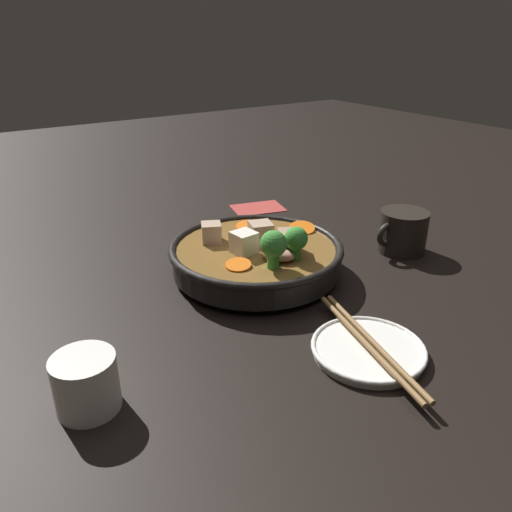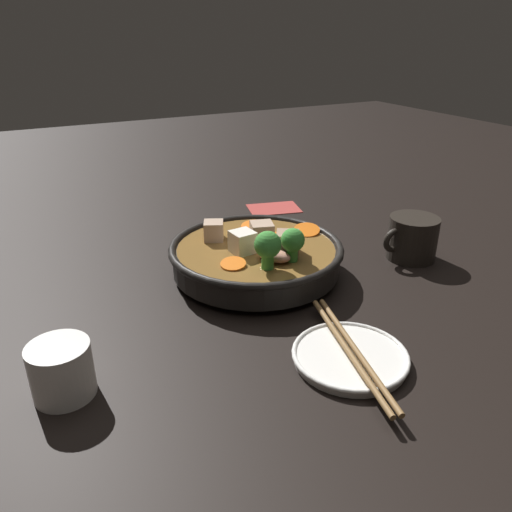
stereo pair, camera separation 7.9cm
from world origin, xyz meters
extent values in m
plane|color=black|center=(0.00, 0.00, 0.00)|extent=(3.00, 3.00, 0.00)
cylinder|color=black|center=(0.00, 0.00, 0.01)|extent=(0.15, 0.15, 0.01)
cylinder|color=black|center=(0.00, 0.00, 0.03)|extent=(0.26, 0.26, 0.04)
torus|color=black|center=(0.00, 0.00, 0.05)|extent=(0.28, 0.28, 0.01)
cylinder|color=brown|center=(0.00, 0.00, 0.04)|extent=(0.25, 0.25, 0.02)
cylinder|color=orange|center=(-0.04, -0.02, 0.05)|extent=(0.06, 0.06, 0.01)
cylinder|color=orange|center=(-0.10, -0.02, 0.05)|extent=(0.06, 0.06, 0.01)
cylinder|color=orange|center=(-0.03, -0.08, 0.05)|extent=(0.05, 0.05, 0.01)
cylinder|color=orange|center=(0.06, 0.04, 0.05)|extent=(0.05, 0.05, 0.01)
cylinder|color=green|center=(0.02, 0.07, 0.06)|extent=(0.02, 0.02, 0.02)
sphere|color=#388433|center=(0.02, 0.07, 0.09)|extent=(0.04, 0.04, 0.04)
cylinder|color=green|center=(-0.03, 0.07, 0.06)|extent=(0.02, 0.02, 0.02)
sphere|color=#388433|center=(-0.03, 0.07, 0.08)|extent=(0.04, 0.04, 0.04)
cube|color=silver|center=(0.03, 0.01, 0.07)|extent=(0.04, 0.04, 0.03)
cube|color=tan|center=(0.05, -0.06, 0.06)|extent=(0.04, 0.04, 0.03)
cube|color=tan|center=(-0.02, -0.01, 0.07)|extent=(0.04, 0.04, 0.03)
cube|color=#9E7F66|center=(-0.03, 0.04, 0.07)|extent=(0.05, 0.05, 0.03)
ellipsoid|color=#EA9E84|center=(0.00, 0.06, 0.06)|extent=(0.05, 0.06, 0.02)
cylinder|color=white|center=(0.01, 0.26, 0.01)|extent=(0.13, 0.13, 0.01)
torus|color=white|center=(0.01, 0.26, 0.01)|extent=(0.14, 0.14, 0.01)
cylinder|color=white|center=(0.32, 0.16, 0.03)|extent=(0.07, 0.07, 0.06)
cylinder|color=brown|center=(0.32, 0.16, 0.05)|extent=(0.06, 0.06, 0.00)
cylinder|color=black|center=(-0.27, 0.07, 0.04)|extent=(0.08, 0.08, 0.07)
torus|color=black|center=(-0.23, 0.07, 0.04)|extent=(0.04, 0.01, 0.04)
cube|color=#A33833|center=(-0.18, -0.26, 0.00)|extent=(0.13, 0.10, 0.00)
cylinder|color=olive|center=(0.01, 0.25, 0.02)|extent=(0.06, 0.23, 0.01)
cylinder|color=olive|center=(0.00, 0.26, 0.02)|extent=(0.06, 0.23, 0.01)
camera|label=1|loc=(0.40, 0.60, 0.37)|focal=35.00mm
camera|label=2|loc=(0.33, 0.64, 0.37)|focal=35.00mm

